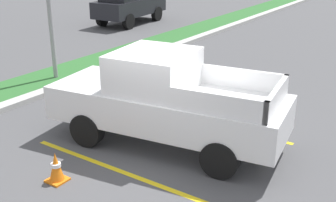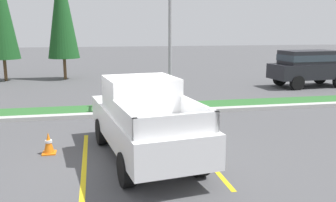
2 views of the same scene
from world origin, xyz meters
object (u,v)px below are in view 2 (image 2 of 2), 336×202
(pickup_truck_main, at_px, (144,119))
(cypress_tree_center, at_px, (62,8))
(suv_distant, at_px, (309,65))
(cypress_tree_left_inner, at_px, (0,7))
(street_light, at_px, (171,22))
(traffic_cone, at_px, (49,143))

(pickup_truck_main, height_order, cypress_tree_center, cypress_tree_center)
(pickup_truck_main, relative_size, suv_distant, 1.15)
(cypress_tree_left_inner, height_order, cypress_tree_center, cypress_tree_left_inner)
(pickup_truck_main, relative_size, street_light, 0.89)
(pickup_truck_main, relative_size, traffic_cone, 9.07)
(street_light, xyz_separation_m, traffic_cone, (-4.37, -4.71, -3.29))
(suv_distant, xyz_separation_m, traffic_cone, (-13.47, -9.09, -0.95))
(street_light, bearing_deg, suv_distant, 25.67)
(pickup_truck_main, distance_m, cypress_tree_left_inner, 17.74)
(suv_distant, xyz_separation_m, street_light, (-9.10, -4.37, 2.34))
(street_light, relative_size, cypress_tree_center, 0.78)
(suv_distant, relative_size, cypress_tree_center, 0.60)
(street_light, distance_m, traffic_cone, 7.22)
(pickup_truck_main, height_order, cypress_tree_left_inner, cypress_tree_left_inner)
(street_light, bearing_deg, cypress_tree_left_inner, 129.84)
(cypress_tree_left_inner, relative_size, traffic_cone, 13.09)
(cypress_tree_center, bearing_deg, cypress_tree_left_inner, -179.76)
(suv_distant, bearing_deg, cypress_tree_center, 156.59)
(suv_distant, bearing_deg, traffic_cone, -145.99)
(cypress_tree_center, bearing_deg, pickup_truck_main, -78.88)
(cypress_tree_left_inner, bearing_deg, traffic_cone, -73.95)
(cypress_tree_center, xyz_separation_m, traffic_cone, (0.64, -15.19, -4.32))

